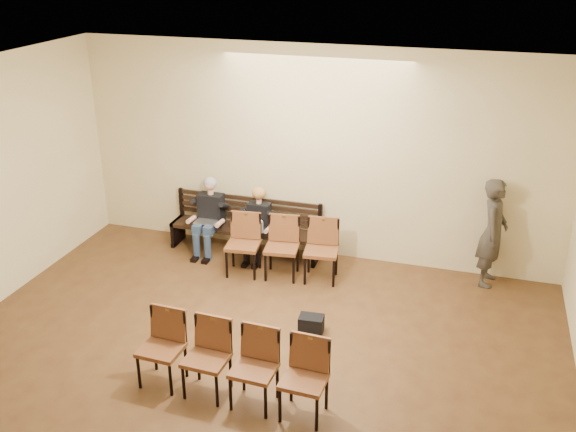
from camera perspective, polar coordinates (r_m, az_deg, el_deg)
name	(u,v)px	position (r m, az deg, el deg)	size (l,w,h in m)	color
room_walls	(207,203)	(6.39, -7.21, 1.14)	(8.02, 10.01, 3.51)	beige
bench	(245,240)	(10.97, -3.84, -2.12)	(2.60, 0.90, 0.45)	black
seated_man	(209,217)	(10.92, -7.02, -0.07)	(0.52, 0.72, 1.25)	black
seated_woman	(257,228)	(10.65, -2.74, -1.06)	(0.46, 0.64, 1.07)	black
laptop	(206,222)	(10.83, -7.34, -0.57)	(0.35, 0.28, 0.26)	silver
water_bottle	(262,233)	(10.41, -2.37, -1.50)	(0.07, 0.07, 0.22)	silver
bag	(311,324)	(8.85, 2.08, -9.59)	(0.33, 0.23, 0.24)	black
passerby	(494,225)	(10.14, 17.83, -0.74)	(0.72, 0.47, 1.97)	#39352F
chair_row_front	(282,248)	(10.05, -0.57, -2.90)	(1.76, 0.53, 0.98)	brown
chair_row_back	(230,365)	(7.55, -5.20, -13.04)	(2.27, 0.51, 0.93)	brown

